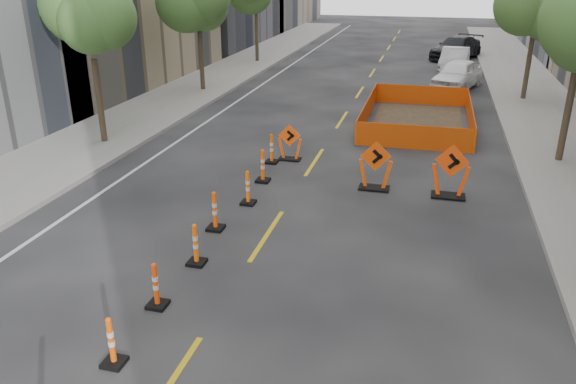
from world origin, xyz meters
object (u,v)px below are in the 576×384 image
(parked_car_far, at_px, (456,48))
(channelizer_7, at_px, (263,166))
(parked_car_mid, at_px, (454,60))
(chevron_sign_left, at_px, (290,142))
(channelizer_2, at_px, (111,341))
(channelizer_4, at_px, (196,244))
(channelizer_5, at_px, (215,211))
(channelizer_6, at_px, (248,187))
(parked_car_near, at_px, (457,75))
(channelizer_3, at_px, (156,285))
(chevron_sign_right, at_px, (451,171))
(channelizer_8, at_px, (272,149))
(chevron_sign_center, at_px, (375,165))

(parked_car_far, bearing_deg, channelizer_7, -79.21)
(channelizer_7, height_order, parked_car_mid, parked_car_mid)
(chevron_sign_left, relative_size, parked_car_far, 0.24)
(channelizer_2, height_order, channelizer_4, channelizer_4)
(channelizer_5, relative_size, parked_car_far, 0.20)
(channelizer_6, relative_size, parked_car_near, 0.22)
(channelizer_3, relative_size, channelizer_7, 0.93)
(channelizer_6, relative_size, chevron_sign_right, 0.62)
(channelizer_3, bearing_deg, parked_car_near, 75.10)
(channelizer_8, relative_size, chevron_sign_left, 0.81)
(channelizer_3, xyz_separation_m, channelizer_7, (0.04, 7.39, 0.04))
(channelizer_4, bearing_deg, parked_car_near, 74.12)
(channelizer_4, height_order, channelizer_5, channelizer_5)
(channelizer_4, relative_size, channelizer_7, 0.95)
(channelizer_6, bearing_deg, parked_car_mid, 75.42)
(parked_car_mid, bearing_deg, parked_car_near, -83.74)
(channelizer_7, relative_size, parked_car_mid, 0.23)
(channelizer_2, bearing_deg, parked_car_far, 80.04)
(channelizer_4, height_order, channelizer_7, channelizer_7)
(channelizer_3, height_order, parked_car_far, parked_car_far)
(channelizer_4, distance_m, chevron_sign_center, 6.79)
(chevron_sign_left, distance_m, parked_car_mid, 20.44)
(channelizer_5, bearing_deg, parked_car_far, 77.90)
(channelizer_5, xyz_separation_m, channelizer_8, (-0.03, 5.54, -0.01))
(chevron_sign_left, xyz_separation_m, chevron_sign_center, (3.27, -2.08, 0.13))
(channelizer_2, relative_size, channelizer_6, 0.94)
(parked_car_near, distance_m, parked_car_mid, 5.28)
(channelizer_3, height_order, chevron_sign_left, chevron_sign_left)
(channelizer_2, relative_size, chevron_sign_center, 0.62)
(channelizer_2, height_order, chevron_sign_right, chevron_sign_right)
(parked_car_far, bearing_deg, channelizer_3, -76.54)
(channelizer_6, bearing_deg, channelizer_8, 95.18)
(parked_car_near, bearing_deg, channelizer_5, -89.64)
(channelizer_3, distance_m, channelizer_4, 1.85)
(chevron_sign_center, height_order, chevron_sign_right, chevron_sign_right)
(channelizer_2, xyz_separation_m, channelizer_5, (-0.24, 5.54, 0.05))
(chevron_sign_right, relative_size, parked_car_far, 0.31)
(chevron_sign_right, bearing_deg, chevron_sign_left, 169.72)
(chevron_sign_left, height_order, parked_car_far, parked_car_far)
(channelizer_3, height_order, chevron_sign_center, chevron_sign_center)
(channelizer_7, bearing_deg, channelizer_4, -89.54)
(channelizer_6, distance_m, parked_car_mid, 24.52)
(channelizer_3, relative_size, chevron_sign_center, 0.65)
(parked_car_mid, bearing_deg, channelizer_6, -99.02)
(chevron_sign_left, bearing_deg, channelizer_4, -101.31)
(channelizer_5, xyz_separation_m, parked_car_near, (6.54, 20.29, 0.25))
(channelizer_8, xyz_separation_m, chevron_sign_left, (0.54, 0.48, 0.13))
(channelizer_8, height_order, parked_car_far, parked_car_far)
(channelizer_3, bearing_deg, channelizer_4, 87.38)
(channelizer_6, distance_m, parked_car_near, 19.47)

